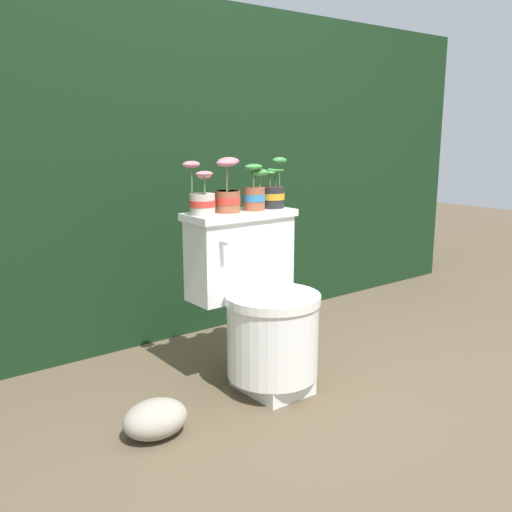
# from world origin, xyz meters

# --- Properties ---
(ground_plane) EXTENTS (12.00, 12.00, 0.00)m
(ground_plane) POSITION_xyz_m (0.00, 0.00, 0.00)
(ground_plane) COLOR brown
(hedge_backdrop) EXTENTS (4.29, 1.02, 1.70)m
(hedge_backdrop) POSITION_xyz_m (0.00, 1.27, 0.85)
(hedge_backdrop) COLOR black
(hedge_backdrop) RESTS_ON ground
(toilet) EXTENTS (0.48, 0.52, 0.73)m
(toilet) POSITION_xyz_m (-0.09, 0.04, 0.34)
(toilet) COLOR white
(toilet) RESTS_ON ground
(potted_plant_left) EXTENTS (0.12, 0.12, 0.22)m
(potted_plant_left) POSITION_xyz_m (-0.28, 0.18, 0.80)
(potted_plant_left) COLOR beige
(potted_plant_left) RESTS_ON toilet
(potted_plant_midleft) EXTENTS (0.13, 0.12, 0.23)m
(potted_plant_midleft) POSITION_xyz_m (-0.15, 0.18, 0.82)
(potted_plant_midleft) COLOR #9E5638
(potted_plant_midleft) RESTS_ON toilet
(potted_plant_middle) EXTENTS (0.12, 0.11, 0.20)m
(potted_plant_middle) POSITION_xyz_m (-0.02, 0.17, 0.81)
(potted_plant_middle) COLOR #9E5638
(potted_plant_middle) RESTS_ON toilet
(potted_plant_midright) EXTENTS (0.13, 0.11, 0.22)m
(potted_plant_midright) POSITION_xyz_m (0.09, 0.18, 0.80)
(potted_plant_midright) COLOR #262628
(potted_plant_midright) RESTS_ON toilet
(garden_stone) EXTENTS (0.24, 0.19, 0.13)m
(garden_stone) POSITION_xyz_m (-0.65, -0.07, 0.07)
(garden_stone) COLOR #9E9384
(garden_stone) RESTS_ON ground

